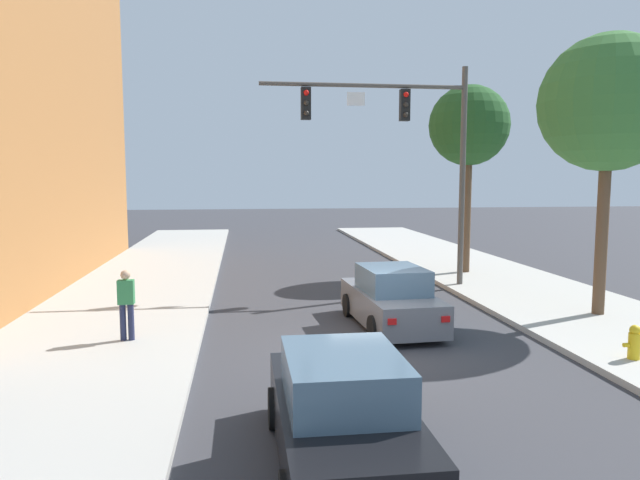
{
  "coord_description": "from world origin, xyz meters",
  "views": [
    {
      "loc": [
        -3.0,
        -12.43,
        3.9
      ],
      "look_at": [
        -0.66,
        5.0,
        2.0
      ],
      "focal_mm": 32.63,
      "sensor_mm": 36.0,
      "label": 1
    }
  ],
  "objects_px": {
    "car_lead_grey": "(391,300)",
    "fire_hydrant": "(634,342)",
    "traffic_signal_mast": "(406,134)",
    "pedestrian_sidewalk_left_walker": "(126,301)",
    "street_tree_nearest": "(609,104)",
    "car_following_black": "(342,415)",
    "street_tree_second": "(469,127)"
  },
  "relations": [
    {
      "from": "street_tree_second",
      "to": "pedestrian_sidewalk_left_walker",
      "type": "bearing_deg",
      "value": -143.94
    },
    {
      "from": "street_tree_nearest",
      "to": "street_tree_second",
      "type": "bearing_deg",
      "value": 97.0
    },
    {
      "from": "car_lead_grey",
      "to": "fire_hydrant",
      "type": "distance_m",
      "value": 5.65
    },
    {
      "from": "traffic_signal_mast",
      "to": "street_tree_nearest",
      "type": "relative_size",
      "value": 0.99
    },
    {
      "from": "pedestrian_sidewalk_left_walker",
      "to": "street_tree_nearest",
      "type": "relative_size",
      "value": 0.22
    },
    {
      "from": "fire_hydrant",
      "to": "street_tree_nearest",
      "type": "xyz_separation_m",
      "value": [
        1.71,
        3.84,
        5.33
      ]
    },
    {
      "from": "traffic_signal_mast",
      "to": "street_tree_nearest",
      "type": "bearing_deg",
      "value": -49.45
    },
    {
      "from": "car_lead_grey",
      "to": "pedestrian_sidewalk_left_walker",
      "type": "height_order",
      "value": "pedestrian_sidewalk_left_walker"
    },
    {
      "from": "street_tree_nearest",
      "to": "car_following_black",
      "type": "bearing_deg",
      "value": -139.53
    },
    {
      "from": "traffic_signal_mast",
      "to": "street_tree_nearest",
      "type": "xyz_separation_m",
      "value": [
        4.14,
        -4.84,
        0.47
      ]
    },
    {
      "from": "car_lead_grey",
      "to": "street_tree_nearest",
      "type": "distance_m",
      "value": 7.81
    },
    {
      "from": "traffic_signal_mast",
      "to": "pedestrian_sidewalk_left_walker",
      "type": "xyz_separation_m",
      "value": [
        -8.25,
        -5.82,
        -4.3
      ]
    },
    {
      "from": "car_lead_grey",
      "to": "street_tree_second",
      "type": "relative_size",
      "value": 0.59
    },
    {
      "from": "car_following_black",
      "to": "fire_hydrant",
      "type": "xyz_separation_m",
      "value": [
        6.72,
        3.35,
        -0.22
      ]
    },
    {
      "from": "car_lead_grey",
      "to": "car_following_black",
      "type": "height_order",
      "value": "same"
    },
    {
      "from": "street_tree_nearest",
      "to": "pedestrian_sidewalk_left_walker",
      "type": "bearing_deg",
      "value": -175.47
    },
    {
      "from": "car_lead_grey",
      "to": "street_tree_nearest",
      "type": "xyz_separation_m",
      "value": [
        5.9,
        0.06,
        5.12
      ]
    },
    {
      "from": "street_tree_second",
      "to": "fire_hydrant",
      "type": "bearing_deg",
      "value": -94.07
    },
    {
      "from": "pedestrian_sidewalk_left_walker",
      "to": "fire_hydrant",
      "type": "bearing_deg",
      "value": -14.98
    },
    {
      "from": "pedestrian_sidewalk_left_walker",
      "to": "street_tree_nearest",
      "type": "distance_m",
      "value": 13.31
    },
    {
      "from": "street_tree_nearest",
      "to": "street_tree_second",
      "type": "distance_m",
      "value": 7.43
    },
    {
      "from": "traffic_signal_mast",
      "to": "car_following_black",
      "type": "xyz_separation_m",
      "value": [
        -4.29,
        -12.03,
        -4.64
      ]
    },
    {
      "from": "car_following_black",
      "to": "street_tree_second",
      "type": "height_order",
      "value": "street_tree_second"
    },
    {
      "from": "car_following_black",
      "to": "traffic_signal_mast",
      "type": "bearing_deg",
      "value": 70.38
    },
    {
      "from": "fire_hydrant",
      "to": "street_tree_second",
      "type": "xyz_separation_m",
      "value": [
        0.8,
        11.22,
        5.35
      ]
    },
    {
      "from": "traffic_signal_mast",
      "to": "fire_hydrant",
      "type": "height_order",
      "value": "traffic_signal_mast"
    },
    {
      "from": "traffic_signal_mast",
      "to": "pedestrian_sidewalk_left_walker",
      "type": "height_order",
      "value": "traffic_signal_mast"
    },
    {
      "from": "car_following_black",
      "to": "fire_hydrant",
      "type": "relative_size",
      "value": 5.9
    },
    {
      "from": "street_tree_second",
      "to": "car_following_black",
      "type": "bearing_deg",
      "value": -117.31
    },
    {
      "from": "car_following_black",
      "to": "street_tree_second",
      "type": "relative_size",
      "value": 0.58
    },
    {
      "from": "traffic_signal_mast",
      "to": "fire_hydrant",
      "type": "bearing_deg",
      "value": -74.32
    },
    {
      "from": "fire_hydrant",
      "to": "street_tree_second",
      "type": "relative_size",
      "value": 0.1
    }
  ]
}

